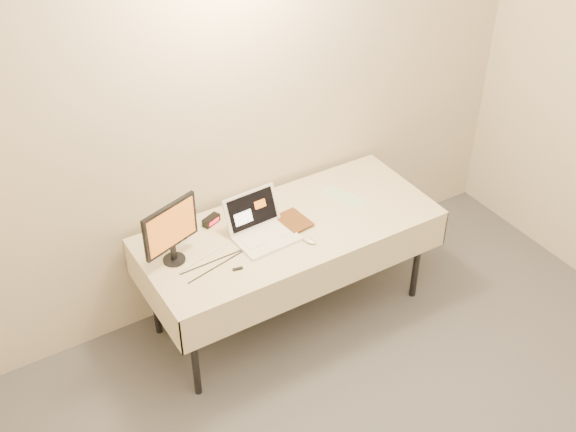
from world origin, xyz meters
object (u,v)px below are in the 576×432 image
table (290,233)px  book (283,213)px  monitor (171,229)px  laptop (261,227)px

table → book: 0.18m
table → monitor: size_ratio=4.80×
monitor → table: bearing=-23.6°
laptop → monitor: bearing=171.9°
laptop → book: size_ratio=1.69×
table → laptop: bearing=175.9°
laptop → monitor: size_ratio=0.96×
laptop → book: bearing=-6.9°
table → monitor: bearing=175.1°
table → book: book is taller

